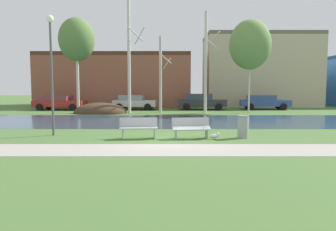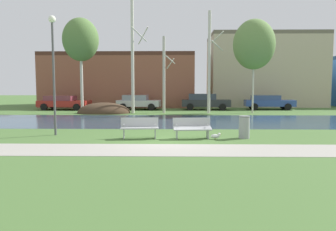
# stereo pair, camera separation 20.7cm
# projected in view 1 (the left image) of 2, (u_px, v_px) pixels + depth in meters

# --- Properties ---
(ground_plane) EXTENTS (120.00, 120.00, 0.00)m
(ground_plane) POSITION_uv_depth(u_px,v_px,m) (167.00, 117.00, 23.02)
(ground_plane) COLOR #476B33
(paved_path_strip) EXTENTS (60.00, 2.17, 0.01)m
(paved_path_strip) POSITION_uv_depth(u_px,v_px,m) (166.00, 150.00, 11.12)
(paved_path_strip) COLOR #9E998E
(paved_path_strip) RESTS_ON ground
(river_band) EXTENTS (80.00, 8.15, 0.01)m
(river_band) POSITION_uv_depth(u_px,v_px,m) (167.00, 121.00, 20.64)
(river_band) COLOR #2D475B
(river_band) RESTS_ON ground
(soil_mound) EXTENTS (4.40, 3.16, 1.77)m
(soil_mound) POSITION_uv_depth(u_px,v_px,m) (102.00, 113.00, 26.69)
(soil_mound) COLOR #423021
(soil_mound) RESTS_ON ground
(bench_left) EXTENTS (1.64, 0.70, 0.87)m
(bench_left) POSITION_uv_depth(u_px,v_px,m) (140.00, 127.00, 13.56)
(bench_left) COLOR #9EA0A3
(bench_left) RESTS_ON ground
(bench_right) EXTENTS (1.64, 0.70, 0.87)m
(bench_right) POSITION_uv_depth(u_px,v_px,m) (192.00, 127.00, 13.55)
(bench_right) COLOR #9EA0A3
(bench_right) RESTS_ON ground
(trash_bin) EXTENTS (0.48, 0.48, 0.95)m
(trash_bin) POSITION_uv_depth(u_px,v_px,m) (244.00, 126.00, 13.68)
(trash_bin) COLOR gray
(trash_bin) RESTS_ON ground
(seagull) EXTENTS (0.46, 0.17, 0.27)m
(seagull) POSITION_uv_depth(u_px,v_px,m) (216.00, 136.00, 13.44)
(seagull) COLOR white
(seagull) RESTS_ON ground
(streetlamp) EXTENTS (0.32, 0.32, 5.30)m
(streetlamp) POSITION_uv_depth(u_px,v_px,m) (52.00, 56.00, 14.18)
(streetlamp) COLOR #4C4C51
(streetlamp) RESTS_ON ground
(birch_far_left) EXTENTS (2.93, 2.93, 7.79)m
(birch_far_left) POSITION_uv_depth(u_px,v_px,m) (78.00, 40.00, 26.23)
(birch_far_left) COLOR beige
(birch_far_left) RESTS_ON ground
(birch_left) EXTENTS (1.47, 2.51, 9.45)m
(birch_left) POSITION_uv_depth(u_px,v_px,m) (131.00, 55.00, 26.21)
(birch_left) COLOR beige
(birch_left) RESTS_ON ground
(birch_center_left) EXTENTS (1.06, 1.78, 6.36)m
(birch_center_left) POSITION_uv_depth(u_px,v_px,m) (162.00, 74.00, 26.84)
(birch_center_left) COLOR #BCB7A8
(birch_center_left) RESTS_ON ground
(birch_center) EXTENTS (1.27, 2.25, 8.30)m
(birch_center) POSITION_uv_depth(u_px,v_px,m) (207.00, 62.00, 26.31)
(birch_center) COLOR beige
(birch_center) RESTS_ON ground
(birch_center_right) EXTENTS (3.43, 3.43, 7.72)m
(birch_center_right) POSITION_uv_depth(u_px,v_px,m) (251.00, 45.00, 26.61)
(birch_center_right) COLOR beige
(birch_center_right) RESTS_ON ground
(parked_van_nearest_red) EXTENTS (4.87, 2.41, 1.34)m
(parked_van_nearest_red) POSITION_uv_depth(u_px,v_px,m) (60.00, 102.00, 30.36)
(parked_van_nearest_red) COLOR maroon
(parked_van_nearest_red) RESTS_ON ground
(parked_sedan_second_silver) EXTENTS (4.18, 2.36, 1.40)m
(parked_sedan_second_silver) POSITION_uv_depth(u_px,v_px,m) (135.00, 102.00, 30.66)
(parked_sedan_second_silver) COLOR #B2B5BC
(parked_sedan_second_silver) RESTS_ON ground
(parked_hatch_third_dark) EXTENTS (4.67, 2.23, 1.52)m
(parked_hatch_third_dark) POSITION_uv_depth(u_px,v_px,m) (202.00, 101.00, 30.68)
(parked_hatch_third_dark) COLOR #282B30
(parked_hatch_third_dark) RESTS_ON ground
(parked_wagon_fourth_blue) EXTENTS (4.74, 2.28, 1.37)m
(parked_wagon_fourth_blue) POSITION_uv_depth(u_px,v_px,m) (265.00, 102.00, 31.04)
(parked_wagon_fourth_blue) COLOR #2D4793
(parked_wagon_fourth_blue) RESTS_ON ground
(building_brick_low) EXTENTS (16.12, 9.71, 5.75)m
(building_brick_low) POSITION_uv_depth(u_px,v_px,m) (119.00, 81.00, 37.21)
(building_brick_low) COLOR brown
(building_brick_low) RESTS_ON ground
(building_beige_block) EXTENTS (12.24, 6.50, 8.01)m
(building_beige_block) POSITION_uv_depth(u_px,v_px,m) (261.00, 71.00, 36.57)
(building_beige_block) COLOR #BCAD8E
(building_beige_block) RESTS_ON ground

